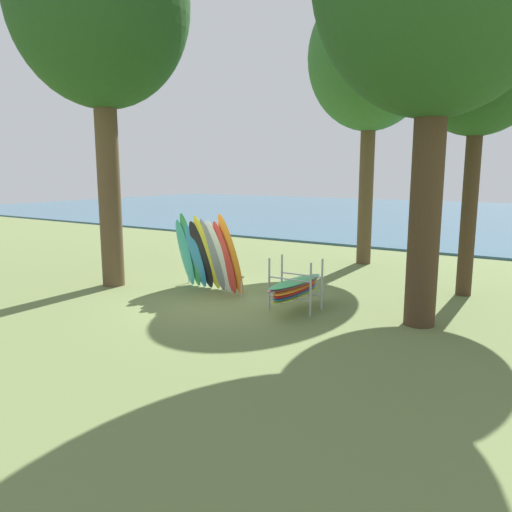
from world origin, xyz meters
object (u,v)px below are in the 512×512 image
at_px(tree_far_left_back, 371,59).
at_px(board_storage_rack, 296,287).
at_px(tree_mid_behind, 481,55).
at_px(leaning_board_pile, 207,255).
at_px(tree_foreground_left, 100,5).

height_order(tree_far_left_back, board_storage_rack, tree_far_left_back).
distance_m(tree_mid_behind, tree_far_left_back, 4.98).
distance_m(tree_far_left_back, leaning_board_pile, 9.02).
xyz_separation_m(tree_far_left_back, leaning_board_pile, (-2.06, -6.40, -6.01)).
bearing_deg(board_storage_rack, tree_foreground_left, -174.05).
height_order(tree_foreground_left, board_storage_rack, tree_foreground_left).
bearing_deg(tree_far_left_back, board_storage_rack, -83.00).
bearing_deg(tree_foreground_left, tree_mid_behind, 26.16).
height_order(tree_foreground_left, leaning_board_pile, tree_foreground_left).
relative_size(tree_far_left_back, leaning_board_pile, 3.81).
bearing_deg(tree_far_left_back, leaning_board_pile, -107.87).
distance_m(leaning_board_pile, board_storage_rack, 2.93).
xyz_separation_m(tree_foreground_left, leaning_board_pile, (2.82, 0.86, -6.62)).
bearing_deg(leaning_board_pile, tree_foreground_left, -163.02).
bearing_deg(board_storage_rack, tree_mid_behind, 50.26).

